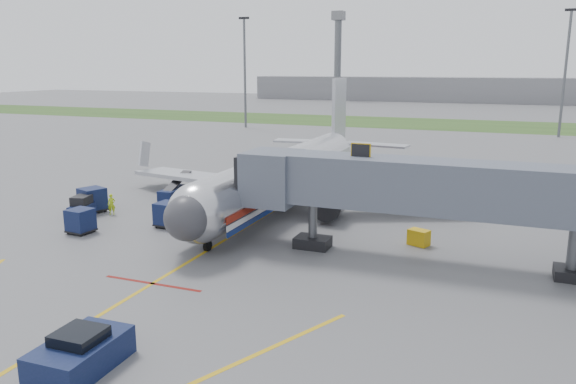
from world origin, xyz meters
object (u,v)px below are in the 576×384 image
(pushback_tug, at_px, (81,353))
(ramp_worker, at_px, (112,204))
(airliner, at_px, (285,173))
(baggage_tug, at_px, (82,208))
(belt_loader, at_px, (175,192))

(pushback_tug, bearing_deg, ramp_worker, 125.79)
(ramp_worker, bearing_deg, airliner, 6.88)
(baggage_tug, bearing_deg, airliner, 36.70)
(pushback_tug, bearing_deg, airliner, 95.31)
(belt_loader, bearing_deg, ramp_worker, -101.62)
(belt_loader, bearing_deg, baggage_tug, -109.97)
(airliner, bearing_deg, pushback_tug, -84.69)
(baggage_tug, bearing_deg, ramp_worker, 42.59)
(baggage_tug, relative_size, ramp_worker, 1.59)
(baggage_tug, relative_size, belt_loader, 0.62)
(airliner, xyz_separation_m, belt_loader, (-10.00, -1.42, -2.13))
(belt_loader, bearing_deg, pushback_tug, -64.35)
(airliner, distance_m, ramp_worker, 14.17)
(baggage_tug, xyz_separation_m, belt_loader, (3.01, 8.28, -0.23))
(pushback_tug, relative_size, belt_loader, 0.90)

